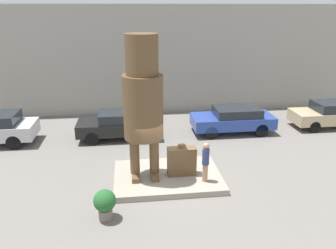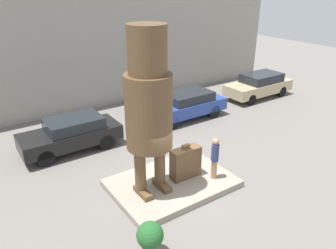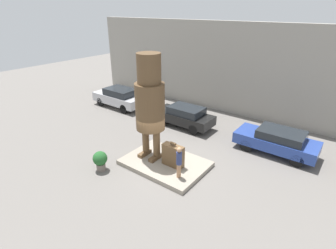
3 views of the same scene
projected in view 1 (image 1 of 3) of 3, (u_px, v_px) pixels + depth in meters
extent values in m
plane|color=slate|center=(168.00, 179.00, 13.20)|extent=(60.00, 60.00, 0.00)
cube|color=gray|center=(168.00, 177.00, 13.16)|extent=(4.24, 2.99, 0.23)
cube|color=gray|center=(150.00, 60.00, 20.67)|extent=(28.00, 0.60, 6.73)
cube|color=brown|center=(135.00, 176.00, 12.78)|extent=(0.29, 0.85, 0.19)
cube|color=brown|center=(155.00, 175.00, 12.87)|extent=(0.29, 0.85, 0.19)
cylinder|color=brown|center=(135.00, 155.00, 12.62)|extent=(0.37, 0.37, 1.48)
cylinder|color=brown|center=(154.00, 154.00, 12.71)|extent=(0.37, 0.37, 1.48)
cylinder|color=brown|center=(143.00, 107.00, 12.01)|extent=(1.48, 1.48, 2.38)
cylinder|color=brown|center=(142.00, 55.00, 11.36)|extent=(1.16, 1.16, 1.43)
cube|color=brown|center=(182.00, 161.00, 12.93)|extent=(1.12, 0.44, 1.15)
cylinder|color=brown|center=(182.00, 145.00, 12.69)|extent=(0.31, 0.13, 0.13)
cylinder|color=#A87A56|center=(205.00, 173.00, 12.50)|extent=(0.21, 0.21, 0.71)
cylinder|color=navy|center=(206.00, 157.00, 12.27)|extent=(0.27, 0.27, 0.63)
sphere|color=#A87A56|center=(206.00, 146.00, 12.12)|extent=(0.24, 0.24, 0.24)
cylinder|color=black|center=(14.00, 143.00, 15.86)|extent=(0.72, 0.18, 0.72)
cylinder|color=black|center=(24.00, 130.00, 17.44)|extent=(0.72, 0.18, 0.72)
cube|color=black|center=(118.00, 126.00, 17.13)|extent=(4.20, 1.71, 0.63)
cube|color=#1E2328|center=(122.00, 116.00, 16.96)|extent=(2.31, 1.54, 0.48)
cylinder|color=black|center=(92.00, 139.00, 16.37)|extent=(0.69, 0.18, 0.69)
cylinder|color=black|center=(95.00, 128.00, 17.80)|extent=(0.69, 0.18, 0.69)
cylinder|color=black|center=(144.00, 136.00, 16.67)|extent=(0.69, 0.18, 0.69)
cylinder|color=black|center=(143.00, 126.00, 18.09)|extent=(0.69, 0.18, 0.69)
cube|color=#284293|center=(232.00, 121.00, 17.95)|extent=(4.42, 1.83, 0.62)
cube|color=#1E2328|center=(237.00, 111.00, 17.79)|extent=(2.43, 1.65, 0.45)
cylinder|color=black|center=(211.00, 133.00, 17.13)|extent=(0.70, 0.18, 0.70)
cylinder|color=black|center=(204.00, 122.00, 18.66)|extent=(0.70, 0.18, 0.70)
cylinder|color=black|center=(261.00, 130.00, 17.44)|extent=(0.70, 0.18, 0.70)
cylinder|color=black|center=(250.00, 120.00, 18.98)|extent=(0.70, 0.18, 0.70)
cube|color=tan|center=(331.00, 116.00, 18.80)|extent=(4.50, 1.72, 0.65)
cube|color=#1E2328|center=(336.00, 106.00, 18.63)|extent=(2.48, 1.55, 0.51)
cylinder|color=black|center=(314.00, 127.00, 18.03)|extent=(0.65, 0.18, 0.65)
cylinder|color=black|center=(300.00, 118.00, 19.47)|extent=(0.65, 0.18, 0.65)
cylinder|color=#70665B|center=(106.00, 214.00, 10.68)|extent=(0.46, 0.46, 0.38)
sphere|color=#235B28|center=(105.00, 201.00, 10.51)|extent=(0.73, 0.73, 0.73)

